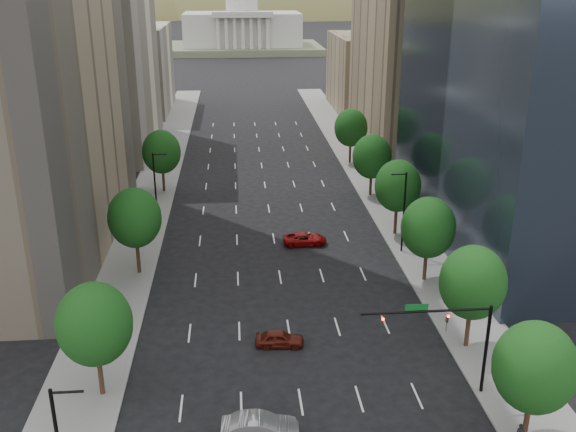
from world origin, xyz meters
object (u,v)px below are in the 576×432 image
object	(u,v)px
car_silver	(260,428)
capitol	(242,29)
car_maroon	(280,339)
car_red_far	(305,239)
traffic_signal	(454,331)

from	to	relation	value
car_silver	capitol	bearing A→B (deg)	1.93
car_maroon	car_red_far	world-z (taller)	car_red_far
traffic_signal	car_maroon	world-z (taller)	traffic_signal
car_maroon	car_silver	size ratio (longest dim) A/B	0.78
car_silver	car_red_far	bearing A→B (deg)	-8.65
car_silver	car_red_far	distance (m)	32.14
car_maroon	traffic_signal	bearing A→B (deg)	-117.85
capitol	car_maroon	size ratio (longest dim) A/B	15.28
car_maroon	car_silver	world-z (taller)	car_silver
capitol	car_maroon	xyz separation A→B (m)	(-0.95, -212.32, -7.91)
capitol	car_silver	size ratio (longest dim) A/B	11.97
capitol	car_red_far	world-z (taller)	capitol
car_silver	car_maroon	bearing A→B (deg)	-7.93
traffic_signal	car_maroon	distance (m)	14.38
car_maroon	car_silver	distance (m)	11.11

